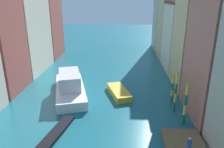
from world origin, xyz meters
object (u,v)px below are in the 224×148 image
at_px(gondola_black, 48,142).
at_px(mooring_pole_2, 173,88).
at_px(vaporetto_white, 70,86).
at_px(waterfront_dock, 185,148).
at_px(mooring_pole_0, 186,103).
at_px(mooring_pole_1, 176,92).
at_px(person_on_dock, 189,146).
at_px(motorboat_0, 119,92).

bearing_deg(gondola_black, mooring_pole_2, 35.69).
bearing_deg(gondola_black, vaporetto_white, 92.85).
height_order(waterfront_dock, mooring_pole_0, mooring_pole_0).
height_order(mooring_pole_0, mooring_pole_2, mooring_pole_0).
relative_size(mooring_pole_2, vaporetto_white, 0.33).
height_order(mooring_pole_2, vaporetto_white, mooring_pole_2).
bearing_deg(mooring_pole_1, mooring_pole_2, 86.33).
distance_m(person_on_dock, motorboat_0, 14.38).
relative_size(waterfront_dock, mooring_pole_2, 1.31).
relative_size(mooring_pole_1, gondola_black, 0.53).
bearing_deg(gondola_black, mooring_pole_1, 28.37).
distance_m(mooring_pole_1, motorboat_0, 8.44).
height_order(mooring_pole_1, mooring_pole_2, mooring_pole_1).
bearing_deg(mooring_pole_0, waterfront_dock, -101.80).
distance_m(person_on_dock, mooring_pole_0, 5.86).
relative_size(mooring_pole_0, gondola_black, 0.53).
bearing_deg(waterfront_dock, vaporetto_white, 139.07).
xyz_separation_m(waterfront_dock, motorboat_0, (-6.37, 11.78, 0.07)).
relative_size(mooring_pole_1, motorboat_0, 0.83).
height_order(waterfront_dock, person_on_dock, person_on_dock).
bearing_deg(mooring_pole_0, mooring_pole_1, 97.81).
bearing_deg(waterfront_dock, mooring_pole_1, 85.77).
bearing_deg(vaporetto_white, mooring_pole_2, -6.56).
bearing_deg(gondola_black, waterfront_dock, -1.18).
xyz_separation_m(mooring_pole_0, motorboat_0, (-7.32, 7.23, -2.15)).
distance_m(mooring_pole_0, mooring_pole_1, 2.93).
height_order(gondola_black, motorboat_0, motorboat_0).
height_order(waterfront_dock, vaporetto_white, vaporetto_white).
bearing_deg(vaporetto_white, mooring_pole_1, -16.47).
relative_size(mooring_pole_0, vaporetto_white, 0.43).
xyz_separation_m(person_on_dock, mooring_pole_0, (1.02, 5.66, 1.16)).
relative_size(mooring_pole_2, gondola_black, 0.40).
relative_size(person_on_dock, vaporetto_white, 0.13).
xyz_separation_m(mooring_pole_1, mooring_pole_2, (0.16, 2.49, -0.59)).
height_order(person_on_dock, gondola_black, person_on_dock).
bearing_deg(motorboat_0, person_on_dock, -63.96).
xyz_separation_m(vaporetto_white, motorboat_0, (6.96, 0.23, -0.82)).
bearing_deg(gondola_black, motorboat_0, 60.96).
bearing_deg(mooring_pole_2, mooring_pole_0, -87.46).
bearing_deg(vaporetto_white, mooring_pole_0, -26.14).
bearing_deg(person_on_dock, waterfront_dock, 86.51).
bearing_deg(mooring_pole_2, gondola_black, -144.31).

